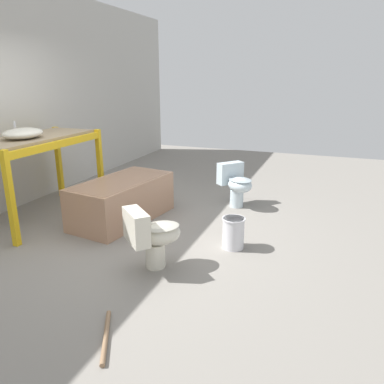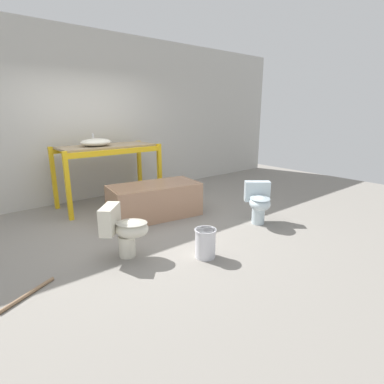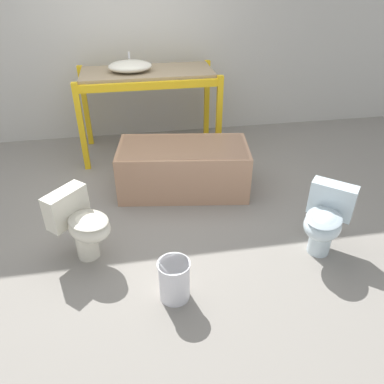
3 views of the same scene
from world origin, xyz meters
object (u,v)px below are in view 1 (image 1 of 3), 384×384
Objects in this scene: bathtub_main at (122,197)px; toilet_far at (236,183)px; toilet_near at (153,235)px; bucket_white at (233,232)px; sink_basin at (23,133)px.

bathtub_main is 1.69m from toilet_far.
toilet_near is 2.17m from toilet_far.
bathtub_main reaches higher than bucket_white.
bucket_white is (0.17, -2.71, -1.00)m from sink_basin.
toilet_near is (-1.06, -0.99, 0.04)m from bathtub_main.
bathtub_main is 1.67m from bucket_white.
toilet_far is at bearing -55.96° from toilet_near.
sink_basin is 2.30m from toilet_near.
toilet_near and toilet_far have the same top height.
toilet_far reaches higher than bucket_white.
sink_basin is 1.47m from bathtub_main.
sink_basin is 0.35× the size of bathtub_main.
toilet_far reaches higher than bathtub_main.
bathtub_main is at bearing 78.73° from bucket_white.
sink_basin reaches higher than bathtub_main.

